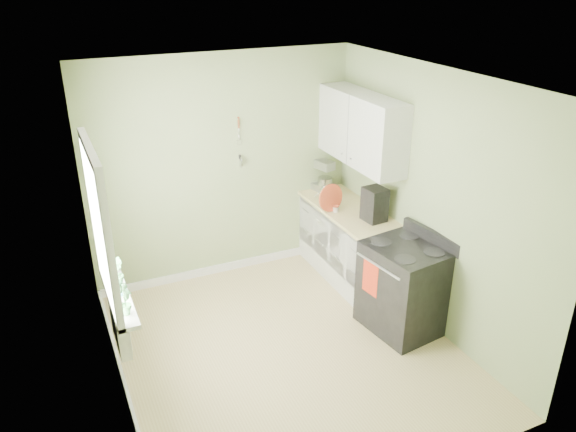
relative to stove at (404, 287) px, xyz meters
name	(u,v)px	position (x,y,z in m)	size (l,w,h in m)	color
floor	(287,351)	(-1.28, 0.13, -0.49)	(3.20, 3.60, 0.02)	tan
ceiling	(287,79)	(-1.28, 0.13, 2.23)	(3.20, 3.60, 0.02)	white
wall_back	(223,169)	(-1.28, 1.94, 0.87)	(3.20, 0.02, 2.70)	#99AC75
wall_left	(104,266)	(-2.89, 0.13, 0.87)	(0.02, 3.60, 2.70)	#99AC75
wall_right	(431,201)	(0.33, 0.13, 0.87)	(0.02, 3.60, 2.70)	#99AC75
base_cabinets	(350,246)	(0.02, 1.13, -0.05)	(0.60, 1.60, 0.87)	white
countertop	(351,212)	(0.01, 1.13, 0.41)	(0.64, 1.60, 0.04)	#DDCA87
upper_cabinets	(361,129)	(0.15, 1.23, 1.37)	(0.35, 1.40, 0.80)	white
window	(99,228)	(-2.86, 0.43, 1.07)	(0.06, 1.14, 1.44)	white
window_sill	(118,295)	(-2.79, 0.43, 0.40)	(0.18, 1.14, 0.04)	white
radiator	(120,330)	(-2.82, 0.38, 0.07)	(0.12, 0.50, 0.35)	white
wall_utensils	(240,150)	(-1.08, 1.91, 1.08)	(0.02, 0.14, 0.58)	#DDCA87
stove	(404,287)	(0.00, 0.00, 0.00)	(0.78, 0.86, 1.08)	black
stand_mixer	(322,175)	(0.00, 1.87, 0.61)	(0.29, 0.39, 0.44)	#B2B2B7
kettle	(324,193)	(-0.14, 1.52, 0.52)	(0.19, 0.11, 0.19)	silver
coffee_maker	(374,205)	(0.09, 0.78, 0.61)	(0.24, 0.26, 0.39)	black
red_tray	(331,198)	(-0.23, 1.21, 0.59)	(0.33, 0.33, 0.02)	#CA4A2A
jar	(336,209)	(-0.19, 1.16, 0.47)	(0.07, 0.07, 0.08)	beige
plant_a	(124,299)	(-2.78, 0.05, 0.57)	(0.16, 0.11, 0.31)	#3D7E40
plant_b	(115,274)	(-2.78, 0.52, 0.56)	(0.16, 0.13, 0.29)	#3D7E40
plant_c	(110,258)	(-2.78, 0.84, 0.56)	(0.16, 0.16, 0.29)	#3D7E40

